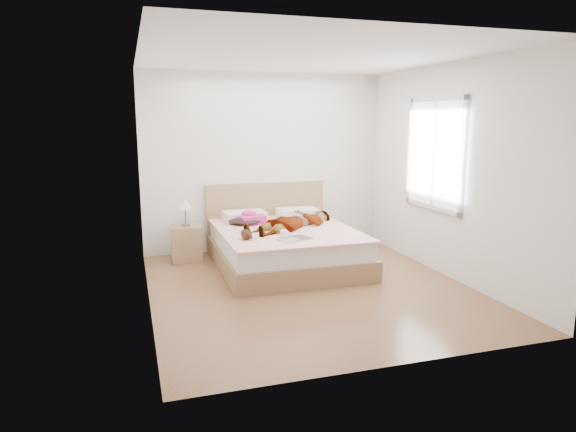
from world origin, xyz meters
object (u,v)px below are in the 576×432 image
(woman, at_px, (293,219))
(coffee_mug, at_px, (284,234))
(phone, at_px, (250,211))
(towel, at_px, (251,218))
(magazine, at_px, (296,239))
(plush_toy, at_px, (246,235))
(bed, at_px, (284,245))
(nightstand, at_px, (186,240))

(woman, bearing_deg, coffee_mug, -57.57)
(phone, height_order, towel, phone)
(magazine, height_order, coffee_mug, coffee_mug)
(towel, relative_size, plush_toy, 1.88)
(woman, distance_m, towel, 0.63)
(bed, height_order, magazine, bed)
(coffee_mug, relative_size, plush_toy, 0.63)
(plush_toy, distance_m, nightstand, 1.28)
(coffee_mug, xyz_separation_m, nightstand, (-1.05, 1.18, -0.27))
(woman, xyz_separation_m, plush_toy, (-0.77, -0.54, -0.04))
(towel, xyz_separation_m, nightstand, (-0.87, 0.17, -0.29))
(towel, relative_size, magazine, 0.84)
(bed, bearing_deg, coffee_mug, -106.99)
(towel, height_order, magazine, towel)
(woman, relative_size, phone, 16.76)
(bed, distance_m, magazine, 0.74)
(towel, bearing_deg, coffee_mug, -80.06)
(bed, distance_m, towel, 0.62)
(woman, xyz_separation_m, towel, (-0.50, 0.38, -0.03))
(woman, bearing_deg, nightstand, -142.16)
(woman, relative_size, nightstand, 1.71)
(magazine, relative_size, plush_toy, 2.22)
(plush_toy, bearing_deg, nightstand, 118.67)
(phone, bearing_deg, coffee_mug, -110.13)
(phone, xyz_separation_m, plush_toy, (-0.27, -0.94, -0.11))
(woman, xyz_separation_m, magazine, (-0.20, -0.71, -0.09))
(towel, xyz_separation_m, plush_toy, (-0.27, -0.92, -0.01))
(bed, bearing_deg, woman, 6.76)
(bed, xyz_separation_m, towel, (-0.36, 0.40, 0.31))
(towel, distance_m, plush_toy, 0.96)
(woman, relative_size, plush_toy, 7.01)
(magazine, height_order, nightstand, nightstand)
(phone, height_order, coffee_mug, phone)
(woman, distance_m, plush_toy, 0.94)
(woman, xyz_separation_m, nightstand, (-1.37, 0.56, -0.32))
(magazine, distance_m, coffee_mug, 0.16)
(nightstand, bearing_deg, coffee_mug, -48.31)
(phone, height_order, plush_toy, phone)
(plush_toy, xyz_separation_m, nightstand, (-0.60, 1.10, -0.28))
(towel, bearing_deg, nightstand, 168.69)
(magazine, bearing_deg, phone, 105.30)
(nightstand, bearing_deg, bed, -25.00)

